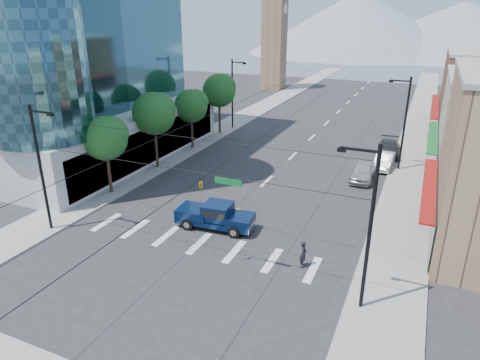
{
  "coord_description": "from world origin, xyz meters",
  "views": [
    {
      "loc": [
        12.41,
        -20.39,
        14.51
      ],
      "look_at": [
        0.69,
        6.31,
        3.0
      ],
      "focal_mm": 32.0,
      "sensor_mm": 36.0,
      "label": 1
    }
  ],
  "objects_px": {
    "pickup_truck": "(215,215)",
    "parked_car_mid": "(384,161)",
    "pedestrian": "(303,254)",
    "parked_car_far": "(389,149)",
    "parked_car_near": "(363,171)"
  },
  "relations": [
    {
      "from": "pedestrian",
      "to": "parked_car_far",
      "type": "xyz_separation_m",
      "value": [
        2.48,
        24.64,
        -0.06
      ]
    },
    {
      "from": "pedestrian",
      "to": "parked_car_far",
      "type": "bearing_deg",
      "value": -14.41
    },
    {
      "from": "parked_car_mid",
      "to": "parked_car_far",
      "type": "distance_m",
      "value": 4.24
    },
    {
      "from": "pickup_truck",
      "to": "parked_car_mid",
      "type": "bearing_deg",
      "value": 57.2
    },
    {
      "from": "pickup_truck",
      "to": "parked_car_near",
      "type": "height_order",
      "value": "pickup_truck"
    },
    {
      "from": "pedestrian",
      "to": "pickup_truck",
      "type": "bearing_deg",
      "value": 63.27
    },
    {
      "from": "parked_car_near",
      "to": "pedestrian",
      "type": "bearing_deg",
      "value": -94.41
    },
    {
      "from": "parked_car_far",
      "to": "pedestrian",
      "type": "bearing_deg",
      "value": -100.2
    },
    {
      "from": "pedestrian",
      "to": "parked_car_mid",
      "type": "distance_m",
      "value": 20.54
    },
    {
      "from": "pedestrian",
      "to": "parked_car_near",
      "type": "height_order",
      "value": "pedestrian"
    },
    {
      "from": "pedestrian",
      "to": "parked_car_mid",
      "type": "bearing_deg",
      "value": -15.59
    },
    {
      "from": "pickup_truck",
      "to": "parked_car_mid",
      "type": "height_order",
      "value": "pickup_truck"
    },
    {
      "from": "parked_car_near",
      "to": "parked_car_far",
      "type": "xyz_separation_m",
      "value": [
        1.43,
        8.37,
        -0.03
      ]
    },
    {
      "from": "pickup_truck",
      "to": "parked_car_far",
      "type": "height_order",
      "value": "pickup_truck"
    },
    {
      "from": "parked_car_mid",
      "to": "parked_car_far",
      "type": "relative_size",
      "value": 0.84
    }
  ]
}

